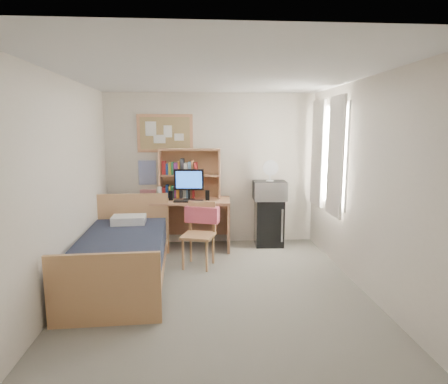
{
  "coord_description": "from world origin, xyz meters",
  "views": [
    {
      "loc": [
        -0.23,
        -4.39,
        1.97
      ],
      "look_at": [
        0.16,
        1.2,
        1.04
      ],
      "focal_mm": 30.0,
      "sensor_mm": 36.0,
      "label": 1
    }
  ],
  "objects": [
    {
      "name": "speaker_left",
      "position": [
        -0.68,
        1.71,
        0.91
      ],
      "size": [
        0.07,
        0.07,
        0.16
      ],
      "primitive_type": "cube",
      "rotation": [
        0.0,
        0.0,
        -0.07
      ],
      "color": "black",
      "rests_on": "desk"
    },
    {
      "name": "monitor",
      "position": [
        -0.38,
        1.69,
        1.09
      ],
      "size": [
        0.48,
        0.07,
        0.51
      ],
      "primitive_type": "cube",
      "rotation": [
        0.0,
        0.0,
        -0.07
      ],
      "color": "black",
      "rests_on": "desk"
    },
    {
      "name": "speaker_right",
      "position": [
        -0.08,
        1.67,
        0.92
      ],
      "size": [
        0.07,
        0.07,
        0.16
      ],
      "primitive_type": "cube",
      "rotation": [
        0.0,
        0.0,
        -0.07
      ],
      "color": "black",
      "rests_on": "desk"
    },
    {
      "name": "water_bottle",
      "position": [
        -0.86,
        1.68,
        0.95
      ],
      "size": [
        0.07,
        0.07,
        0.23
      ],
      "primitive_type": "cylinder",
      "rotation": [
        0.0,
        0.0,
        -0.07
      ],
      "color": "white",
      "rests_on": "desk"
    },
    {
      "name": "mini_fridge",
      "position": [
        0.98,
        1.84,
        0.4
      ],
      "size": [
        0.49,
        0.49,
        0.8
      ],
      "primitive_type": "cube",
      "rotation": [
        0.0,
        0.0,
        -0.05
      ],
      "color": "black",
      "rests_on": "floor"
    },
    {
      "name": "curtain_left",
      "position": [
        1.72,
        0.8,
        1.6
      ],
      "size": [
        0.04,
        0.55,
        1.7
      ],
      "primitive_type": "cube",
      "color": "white",
      "rests_on": "wall_right"
    },
    {
      "name": "poster_japan",
      "position": [
        -1.1,
        2.09,
        0.78
      ],
      "size": [
        0.28,
        0.01,
        0.36
      ],
      "primitive_type": "cube",
      "color": "red",
      "rests_on": "wall_back"
    },
    {
      "name": "bed",
      "position": [
        -1.23,
        0.35,
        0.3
      ],
      "size": [
        1.18,
        2.23,
        0.6
      ],
      "primitive_type": "cube",
      "rotation": [
        0.0,
        0.0,
        0.04
      ],
      "color": "#1C2132",
      "rests_on": "floor"
    },
    {
      "name": "poster_wave",
      "position": [
        -1.1,
        2.09,
        1.25
      ],
      "size": [
        0.3,
        0.01,
        0.42
      ],
      "primitive_type": "cube",
      "color": "#283FA3",
      "rests_on": "wall_back"
    },
    {
      "name": "wall_back",
      "position": [
        0.0,
        2.1,
        1.3
      ],
      "size": [
        3.6,
        0.04,
        2.6
      ],
      "primitive_type": "cube",
      "color": "silver",
      "rests_on": "floor"
    },
    {
      "name": "keyboard",
      "position": [
        -0.39,
        1.55,
        0.85
      ],
      "size": [
        0.48,
        0.18,
        0.02
      ],
      "primitive_type": "cube",
      "rotation": [
        0.0,
        0.0,
        -0.07
      ],
      "color": "black",
      "rests_on": "desk"
    },
    {
      "name": "bulletin_board",
      "position": [
        -0.78,
        2.08,
        1.92
      ],
      "size": [
        0.94,
        0.03,
        0.64
      ],
      "primitive_type": "cube",
      "color": "#A38856",
      "rests_on": "wall_back"
    },
    {
      "name": "hutch",
      "position": [
        -0.36,
        1.9,
        1.25
      ],
      "size": [
        1.04,
        0.33,
        0.84
      ],
      "primitive_type": "cube",
      "rotation": [
        0.0,
        0.0,
        -0.07
      ],
      "color": "tan",
      "rests_on": "desk"
    },
    {
      "name": "wall_front",
      "position": [
        0.0,
        -2.1,
        1.3
      ],
      "size": [
        3.6,
        0.04,
        2.6
      ],
      "primitive_type": "cube",
      "color": "silver",
      "rests_on": "floor"
    },
    {
      "name": "microwave",
      "position": [
        0.98,
        1.82,
        0.96
      ],
      "size": [
        0.57,
        0.44,
        0.32
      ],
      "primitive_type": "cube",
      "rotation": [
        0.0,
        0.0,
        -0.05
      ],
      "color": "#B9B8BD",
      "rests_on": "mini_fridge"
    },
    {
      "name": "wall_left",
      "position": [
        -1.8,
        0.0,
        1.3
      ],
      "size": [
        0.04,
        4.2,
        2.6
      ],
      "primitive_type": "cube",
      "color": "silver",
      "rests_on": "floor"
    },
    {
      "name": "ceiling",
      "position": [
        0.0,
        0.0,
        2.6
      ],
      "size": [
        3.6,
        4.2,
        0.02
      ],
      "primitive_type": "cube",
      "color": "white",
      "rests_on": "wall_back"
    },
    {
      "name": "floor",
      "position": [
        0.0,
        0.0,
        -0.01
      ],
      "size": [
        3.6,
        4.2,
        0.02
      ],
      "primitive_type": "cube",
      "color": "gray",
      "rests_on": "ground"
    },
    {
      "name": "window_unit",
      "position": [
        1.75,
        1.2,
        1.6
      ],
      "size": [
        0.1,
        1.4,
        1.7
      ],
      "primitive_type": "cube",
      "color": "white",
      "rests_on": "wall_right"
    },
    {
      "name": "desk",
      "position": [
        -0.37,
        1.75,
        0.42
      ],
      "size": [
        1.38,
        0.76,
        0.83
      ],
      "primitive_type": "cube",
      "rotation": [
        0.0,
        0.0,
        -0.07
      ],
      "color": "tan",
      "rests_on": "floor"
    },
    {
      "name": "desk_chair",
      "position": [
        -0.24,
        0.86,
        0.47
      ],
      "size": [
        0.59,
        0.59,
        0.95
      ],
      "primitive_type": "cube",
      "rotation": [
        0.0,
        0.0,
        -0.3
      ],
      "color": "tan",
      "rests_on": "floor"
    },
    {
      "name": "curtain_right",
      "position": [
        1.72,
        1.6,
        1.6
      ],
      "size": [
        0.04,
        0.55,
        1.7
      ],
      "primitive_type": "cube",
      "color": "white",
      "rests_on": "wall_right"
    },
    {
      "name": "pillow",
      "position": [
        -1.26,
        1.1,
        0.66
      ],
      "size": [
        0.5,
        0.36,
        0.12
      ],
      "primitive_type": "cube",
      "rotation": [
        0.0,
        0.0,
        0.04
      ],
      "color": "white",
      "rests_on": "bed"
    },
    {
      "name": "hoodie",
      "position": [
        -0.18,
        1.05,
        0.73
      ],
      "size": [
        0.53,
        0.3,
        0.24
      ],
      "primitive_type": "cube",
      "rotation": [
        0.0,
        0.0,
        -0.3
      ],
      "color": "#D45064",
      "rests_on": "desk_chair"
    },
    {
      "name": "wall_right",
      "position": [
        1.8,
        0.0,
        1.3
      ],
      "size": [
        0.04,
        4.2,
        2.6
      ],
      "primitive_type": "cube",
      "color": "silver",
      "rests_on": "floor"
    },
    {
      "name": "desk_fan",
      "position": [
        0.98,
        1.82,
        1.28
      ],
      "size": [
        0.27,
        0.27,
        0.32
      ],
      "primitive_type": "cylinder",
      "rotation": [
        0.0,
        0.0,
        -0.05
      ],
      "color": "white",
      "rests_on": "microwave"
    }
  ]
}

